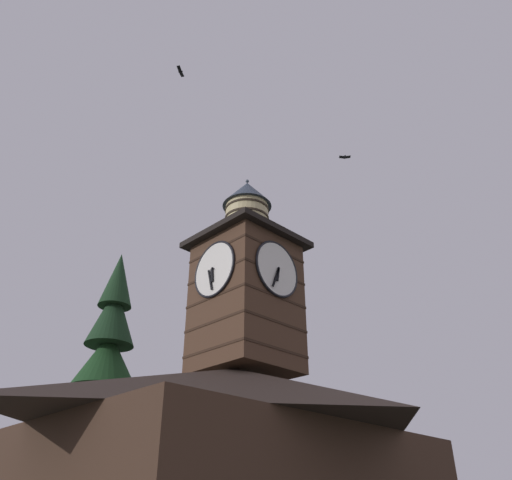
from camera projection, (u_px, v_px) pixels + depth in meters
name	position (u px, v px, depth m)	size (l,w,h in m)	color
building_main	(234.00, 471.00, 17.19)	(13.30, 10.07, 7.04)	#3F2A1E
clock_tower	(246.00, 287.00, 21.41)	(4.14, 4.14, 9.11)	#4C3323
pine_tree_behind	(97.00, 427.00, 22.46)	(5.02, 5.02, 14.25)	#473323
moon	(141.00, 435.00, 50.09)	(1.69, 1.69, 1.69)	silver
flying_bird_high	(180.00, 72.00, 25.64)	(0.69, 0.54, 0.13)	black
flying_bird_low	(345.00, 157.00, 27.76)	(0.56, 0.57, 0.15)	black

